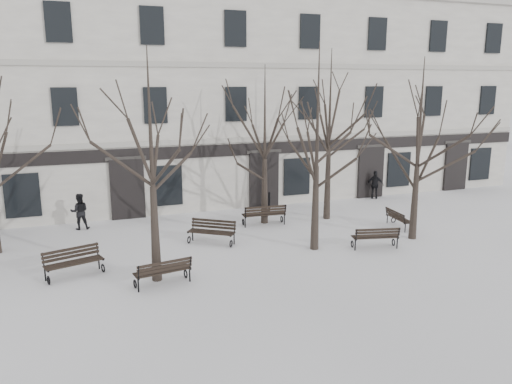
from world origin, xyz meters
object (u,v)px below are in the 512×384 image
bench_3 (212,231)px  bench_5 (398,218)px  tree_2 (318,123)px  tree_3 (420,128)px  tree_1 (151,139)px  bench_2 (376,237)px  bench_4 (264,214)px  bench_0 (73,261)px  bench_1 (163,271)px

bench_3 → bench_5: bearing=31.4°
tree_2 → tree_3: tree_2 is taller
tree_3 → tree_1: bearing=-175.3°
tree_1 → bench_5: bearing=12.4°
bench_2 → bench_5: 3.42m
bench_5 → bench_4: bearing=71.3°
bench_0 → bench_1: bearing=-51.4°
tree_3 → bench_3: (-8.15, 2.24, -4.14)m
bench_1 → bench_5: size_ratio=1.16×
bench_2 → bench_3: bench_3 is taller
bench_2 → bench_5: bearing=-127.6°
tree_3 → bench_3: bearing=164.6°
bench_1 → bench_2: bench_1 is taller
tree_2 → bench_1: bearing=-165.5°
bench_3 → bench_5: 8.58m
bench_3 → bench_4: bearing=66.2°
tree_1 → bench_2: size_ratio=3.97×
bench_0 → bench_2: bench_0 is taller
bench_4 → bench_1: bearing=49.0°
tree_2 → bench_4: size_ratio=3.91×
bench_3 → bench_4: size_ratio=0.95×
bench_1 → bench_2: 8.57m
tree_2 → bench_3: 6.09m
bench_0 → tree_1: bearing=-44.0°
tree_1 → tree_2: 6.47m
bench_5 → bench_3: bearing=89.9°
tree_2 → bench_2: (2.29, -0.79, -4.46)m
tree_1 → bench_2: bearing=1.9°
tree_3 → bench_5: (0.41, 1.58, -4.23)m
bench_0 → tree_2: bearing=-18.6°
tree_3 → bench_0: (-13.49, 0.42, -4.14)m
tree_2 → bench_3: size_ratio=4.10×
tree_1 → bench_3: tree_1 is taller
bench_5 → tree_2: bearing=110.2°
bench_5 → tree_3: bearing=170.0°
tree_3 → bench_4: bearing=142.6°
bench_2 → bench_5: size_ratio=1.16×
bench_0 → tree_3: bearing=-18.9°
bench_3 → bench_2: bearing=10.1°
bench_0 → bench_3: bench_3 is taller
bench_4 → bench_5: size_ratio=1.23×
tree_3 → tree_2: bearing=177.7°
bench_0 → bench_4: bearing=6.1°
bench_1 → bench_3: size_ratio=0.99×
bench_3 → tree_3: bearing=20.4°
bench_1 → bench_4: bearing=-145.8°
bench_1 → tree_2: bearing=-175.5°
tree_1 → tree_3: 10.93m
tree_2 → bench_1: (-6.25, -1.62, -4.45)m
tree_3 → bench_0: bearing=178.2°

